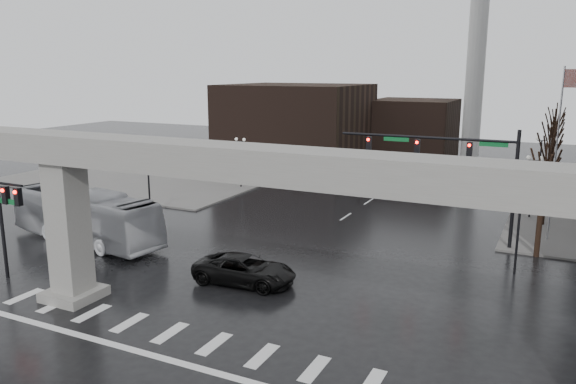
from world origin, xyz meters
name	(u,v)px	position (x,y,z in m)	size (l,w,h in m)	color
ground	(183,324)	(0.00, 0.00, 0.00)	(160.00, 160.00, 0.00)	black
sidewalk_nw	(187,166)	(-26.00, 36.00, 0.07)	(28.00, 36.00, 0.15)	#63615F
elevated_guideway	(201,184)	(1.26, 0.00, 6.88)	(48.00, 2.60, 8.70)	gray
building_far_left	(296,126)	(-14.00, 42.00, 5.00)	(16.00, 14.00, 10.00)	black
building_far_mid	(413,131)	(-2.00, 52.00, 4.00)	(10.00, 10.00, 8.00)	black
smokestack	(476,55)	(6.00, 46.00, 13.35)	(3.60, 3.60, 30.00)	silver
signal_mast_arm	(456,159)	(8.99, 18.80, 5.83)	(12.12, 0.43, 8.00)	black
signal_left_pole	(7,210)	(-12.25, 0.50, 4.07)	(2.30, 0.30, 6.00)	black
flagpole_assembly	(563,134)	(15.29, 22.00, 7.53)	(2.06, 0.12, 12.00)	silver
lamp_right_0	(519,217)	(13.50, 14.00, 3.47)	(1.22, 0.32, 5.11)	black
lamp_right_1	(533,176)	(13.50, 28.00, 3.47)	(1.22, 0.32, 5.11)	black
lamp_right_2	(541,153)	(13.50, 42.00, 3.47)	(1.22, 0.32, 5.11)	black
lamp_left_0	(148,178)	(-13.50, 14.00, 3.47)	(1.22, 0.32, 5.11)	black
lamp_left_1	(240,154)	(-13.50, 28.00, 3.47)	(1.22, 0.32, 5.11)	black
lamp_left_2	(299,139)	(-13.50, 42.00, 3.47)	(1.22, 0.32, 5.11)	black
tree_right_0	(541,215)	(14.53, 18.02, 2.79)	(1.09, 1.58, 7.50)	black
tree_right_1	(546,190)	(14.53, 26.02, 2.85)	(1.09, 1.61, 7.67)	black
tree_right_2	(549,172)	(14.53, 34.02, 2.91)	(1.10, 1.63, 7.85)	black
tree_right_3	(551,159)	(14.53, 42.02, 2.98)	(1.11, 1.66, 8.02)	black
tree_right_4	(553,148)	(14.53, 50.02, 3.04)	(1.12, 1.69, 8.19)	black
pickup_truck	(245,270)	(0.00, 5.76, 0.80)	(2.67, 5.79, 1.61)	black
city_bus	(85,216)	(-13.91, 7.69, 1.82)	(3.06, 13.06, 3.64)	silver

